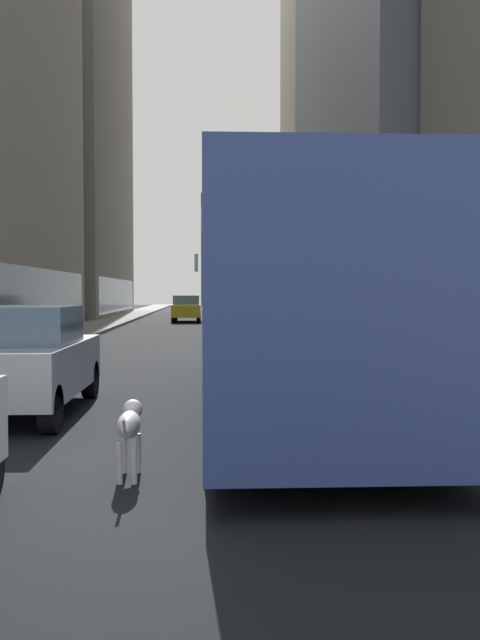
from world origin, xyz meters
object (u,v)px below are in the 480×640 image
(car_yellow_taxi, at_px, (186,308))
(box_truck, at_px, (254,295))
(transit_bus, at_px, (284,295))
(car_grey_wagon, at_px, (246,306))
(dalmatian_dog, at_px, (130,425))
(car_silver_sedan, at_px, (21,359))

(car_yellow_taxi, height_order, box_truck, box_truck)
(transit_bus, height_order, box_truck, same)
(car_yellow_taxi, distance_m, car_grey_wagon, 7.10)
(car_yellow_taxi, height_order, dalmatian_dog, car_yellow_taxi)
(transit_bus, height_order, dalmatian_dog, transit_bus)
(car_silver_sedan, relative_size, dalmatian_dog, 4.13)
(transit_bus, distance_m, dalmatian_dog, 4.83)
(car_yellow_taxi, xyz_separation_m, car_grey_wagon, (4.00, 5.86, 0.00))
(transit_bus, xyz_separation_m, car_grey_wagon, (1.60, 38.18, -0.95))
(car_grey_wagon, height_order, box_truck, box_truck)
(car_silver_sedan, xyz_separation_m, box_truck, (5.60, 30.49, 0.85))
(car_yellow_taxi, xyz_separation_m, car_silver_sedan, (-1.60, -32.82, -0.00))
(car_grey_wagon, relative_size, dalmatian_dog, 4.48)
(transit_bus, xyz_separation_m, box_truck, (1.60, 29.99, -0.11))
(box_truck, relative_size, dalmatian_dog, 7.79)
(transit_bus, bearing_deg, box_truck, 86.95)
(car_silver_sedan, height_order, car_grey_wagon, same)
(car_yellow_taxi, relative_size, box_truck, 0.60)
(dalmatian_dog, bearing_deg, car_grey_wagon, 85.15)
(box_truck, xyz_separation_m, dalmatian_dog, (-3.60, -34.20, -1.15))
(car_silver_sedan, bearing_deg, car_yellow_taxi, 87.21)
(car_silver_sedan, distance_m, car_grey_wagon, 39.08)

